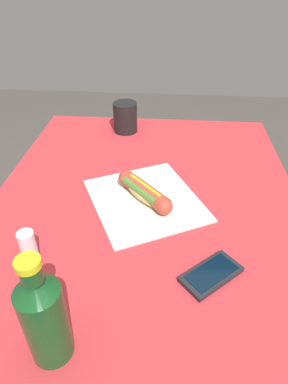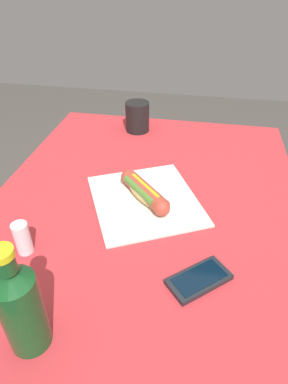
{
  "view_description": "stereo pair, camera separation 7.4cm",
  "coord_description": "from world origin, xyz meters",
  "px_view_note": "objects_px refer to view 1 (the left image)",
  "views": [
    {
      "loc": [
        -0.71,
        -0.06,
        1.33
      ],
      "look_at": [
        0.01,
        0.0,
        0.8
      ],
      "focal_mm": 31.01,
      "sensor_mm": 36.0,
      "label": 1
    },
    {
      "loc": [
        -0.7,
        -0.13,
        1.33
      ],
      "look_at": [
        0.01,
        0.0,
        0.8
      ],
      "focal_mm": 31.01,
      "sensor_mm": 36.0,
      "label": 2
    }
  ],
  "objects_px": {
    "drinking_cup": "(125,117)",
    "hot_dog": "(144,192)",
    "salt_shaker": "(28,247)",
    "cell_phone": "(211,274)",
    "soda_bottle": "(44,317)"
  },
  "relations": [
    {
      "from": "drinking_cup",
      "to": "salt_shaker",
      "type": "xyz_separation_m",
      "value": [
        -0.66,
        0.13,
        -0.01
      ]
    },
    {
      "from": "drinking_cup",
      "to": "hot_dog",
      "type": "bearing_deg",
      "value": -166.35
    },
    {
      "from": "hot_dog",
      "to": "salt_shaker",
      "type": "bearing_deg",
      "value": 135.3
    },
    {
      "from": "salt_shaker",
      "to": "soda_bottle",
      "type": "bearing_deg",
      "value": -150.75
    },
    {
      "from": "cell_phone",
      "to": "drinking_cup",
      "type": "height_order",
      "value": "drinking_cup"
    },
    {
      "from": "hot_dog",
      "to": "soda_bottle",
      "type": "relative_size",
      "value": 0.73
    },
    {
      "from": "cell_phone",
      "to": "soda_bottle",
      "type": "xyz_separation_m",
      "value": [
        -0.18,
        0.28,
        0.09
      ]
    },
    {
      "from": "cell_phone",
      "to": "soda_bottle",
      "type": "relative_size",
      "value": 0.63
    },
    {
      "from": "drinking_cup",
      "to": "salt_shaker",
      "type": "bearing_deg",
      "value": 169.21
    },
    {
      "from": "cell_phone",
      "to": "hot_dog",
      "type": "bearing_deg",
      "value": 33.32
    },
    {
      "from": "hot_dog",
      "to": "drinking_cup",
      "type": "height_order",
      "value": "drinking_cup"
    },
    {
      "from": "hot_dog",
      "to": "soda_bottle",
      "type": "xyz_separation_m",
      "value": [
        -0.43,
        0.12,
        0.07
      ]
    },
    {
      "from": "cell_phone",
      "to": "soda_bottle",
      "type": "distance_m",
      "value": 0.35
    },
    {
      "from": "cell_phone",
      "to": "salt_shaker",
      "type": "distance_m",
      "value": 0.4
    },
    {
      "from": "hot_dog",
      "to": "soda_bottle",
      "type": "height_order",
      "value": "soda_bottle"
    }
  ]
}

